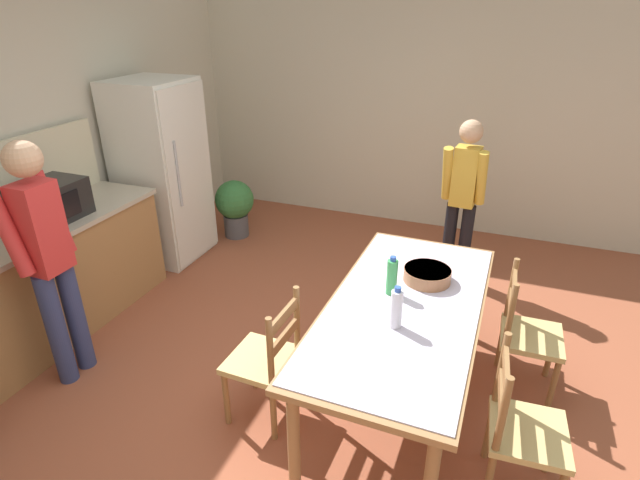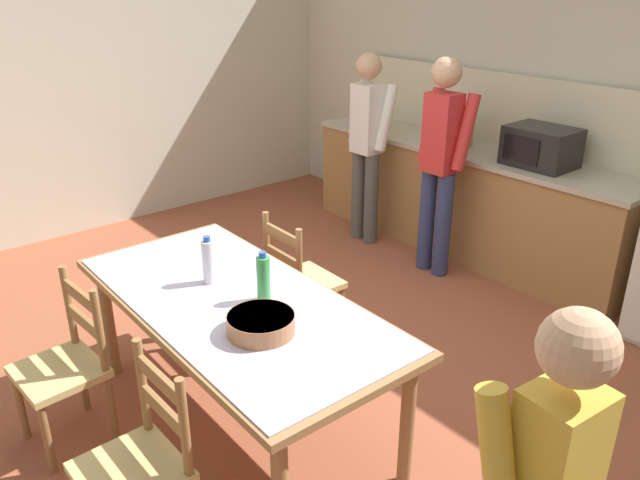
{
  "view_description": "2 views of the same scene",
  "coord_description": "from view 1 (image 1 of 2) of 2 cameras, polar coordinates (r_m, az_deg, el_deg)",
  "views": [
    {
      "loc": [
        -2.54,
        -1.04,
        2.5
      ],
      "look_at": [
        0.23,
        0.01,
        1.07
      ],
      "focal_mm": 28.0,
      "sensor_mm": 36.0,
      "label": 1
    },
    {
      "loc": [
        2.57,
        -2.07,
        2.32
      ],
      "look_at": [
        0.25,
        -0.13,
        1.01
      ],
      "focal_mm": 35.0,
      "sensor_mm": 36.0,
      "label": 2
    }
  ],
  "objects": [
    {
      "name": "bottle_near_centre",
      "position": [
        2.94,
        8.72,
        -7.75
      ],
      "size": [
        0.07,
        0.07,
        0.27
      ],
      "color": "silver",
      "rests_on": "dining_table"
    },
    {
      "name": "person_by_table",
      "position": [
        4.8,
        16.01,
        5.02
      ],
      "size": [
        0.29,
        0.41,
        1.57
      ],
      "rotation": [
        0.0,
        0.0,
        3.04
      ],
      "color": "black",
      "rests_on": "ground"
    },
    {
      "name": "chair_side_near_right",
      "position": [
        3.74,
        22.46,
        -9.92
      ],
      "size": [
        0.43,
        0.41,
        0.91
      ],
      "rotation": [
        0.0,
        0.0,
        0.01
      ],
      "color": "olive",
      "rests_on": "ground"
    },
    {
      "name": "person_at_counter",
      "position": [
        3.76,
        -28.76,
        -1.42
      ],
      "size": [
        0.44,
        0.3,
        1.75
      ],
      "rotation": [
        0.0,
        0.0,
        1.57
      ],
      "color": "navy",
      "rests_on": "ground"
    },
    {
      "name": "chair_side_far_left",
      "position": [
        3.27,
        -6.11,
        -13.46
      ],
      "size": [
        0.43,
        0.41,
        0.91
      ],
      "rotation": [
        0.0,
        0.0,
        3.11
      ],
      "color": "olive",
      "rests_on": "ground"
    },
    {
      "name": "serving_bowl",
      "position": [
        3.47,
        12.16,
        -3.83
      ],
      "size": [
        0.32,
        0.32,
        0.09
      ],
      "color": "#9E6642",
      "rests_on": "dining_table"
    },
    {
      "name": "ground_plane",
      "position": [
        3.71,
        -1.16,
        -16.56
      ],
      "size": [
        8.32,
        8.32,
        0.0
      ],
      "primitive_type": "plane",
      "color": "brown"
    },
    {
      "name": "wall_right",
      "position": [
        5.99,
        10.87,
        15.22
      ],
      "size": [
        0.12,
        5.2,
        2.9
      ],
      "primitive_type": "cube",
      "color": "beige",
      "rests_on": "ground"
    },
    {
      "name": "microwave",
      "position": [
        4.42,
        -28.49,
        3.9
      ],
      "size": [
        0.5,
        0.39,
        0.3
      ],
      "color": "black",
      "rests_on": "kitchen_counter"
    },
    {
      "name": "potted_plant",
      "position": [
        5.8,
        -9.72,
        4.01
      ],
      "size": [
        0.44,
        0.44,
        0.67
      ],
      "color": "#4C4C51",
      "rests_on": "ground"
    },
    {
      "name": "refrigerator",
      "position": [
        5.36,
        -17.61,
        7.36
      ],
      "size": [
        0.74,
        0.73,
        1.83
      ],
      "color": "silver",
      "rests_on": "ground"
    },
    {
      "name": "bottle_off_centre",
      "position": [
        3.25,
        8.22,
        -4.16
      ],
      "size": [
        0.07,
        0.07,
        0.27
      ],
      "color": "green",
      "rests_on": "dining_table"
    },
    {
      "name": "dining_table",
      "position": [
        3.25,
        9.56,
        -8.43
      ],
      "size": [
        2.02,
        0.97,
        0.77
      ],
      "rotation": [
        0.0,
        0.0,
        -0.02
      ],
      "color": "olive",
      "rests_on": "ground"
    },
    {
      "name": "chair_side_near_left",
      "position": [
        3.03,
        22.0,
        -19.44
      ],
      "size": [
        0.44,
        0.42,
        0.91
      ],
      "rotation": [
        0.0,
        0.0,
        0.06
      ],
      "color": "olive",
      "rests_on": "ground"
    }
  ]
}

